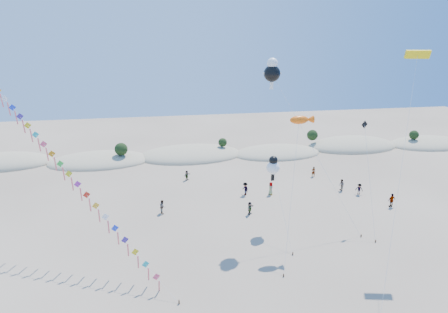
# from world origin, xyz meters

# --- Properties ---
(dune_ridge) EXTENTS (145.30, 11.49, 5.57)m
(dune_ridge) POSITION_xyz_m (1.06, 45.14, 0.11)
(dune_ridge) COLOR tan
(dune_ridge) RESTS_ON ground
(kite_train) EXTENTS (21.18, 20.30, 19.08)m
(kite_train) POSITION_xyz_m (-15.12, 17.01, 9.70)
(kite_train) COLOR #3F2D1E
(kite_train) RESTS_ON ground
(fish_kite) EXTENTS (5.02, 8.08, 13.56)m
(fish_kite) POSITION_xyz_m (9.46, 15.84, 13.06)
(fish_kite) COLOR #3F2D1E
(fish_kite) RESTS_ON ground
(cartoon_kite_low) EXTENTS (1.49, 7.36, 8.55)m
(cartoon_kite_low) POSITION_xyz_m (7.34, 18.13, 7.33)
(cartoon_kite_low) COLOR #3F2D1E
(cartoon_kite_low) RESTS_ON ground
(cartoon_kite_high) EXTENTS (10.40, 6.59, 19.10)m
(cartoon_kite_high) POSITION_xyz_m (7.15, 19.34, 17.65)
(cartoon_kite_high) COLOR #3F2D1E
(cartoon_kite_high) RESTS_ON ground
(parafoil_kite) EXTENTS (9.90, 13.01, 20.07)m
(parafoil_kite) POSITION_xyz_m (19.62, 13.35, 19.27)
(parafoil_kite) COLOR #3F2D1E
(parafoil_kite) RESTS_ON ground
(dark_kite) EXTENTS (1.19, 6.44, 12.07)m
(dark_kite) POSITION_xyz_m (17.96, 16.84, 8.27)
(dark_kite) COLOR #3F2D1E
(dark_kite) RESTS_ON ground
(beachgoers) EXTENTS (30.39, 14.58, 1.84)m
(beachgoers) POSITION_xyz_m (9.95, 25.49, 0.85)
(beachgoers) COLOR slate
(beachgoers) RESTS_ON ground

